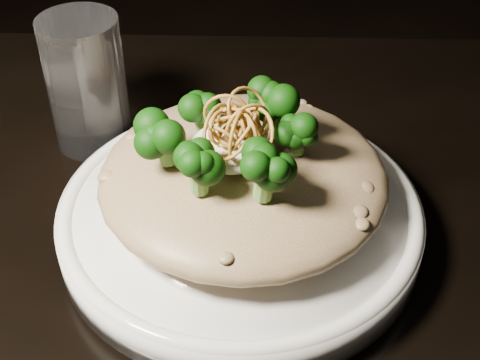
{
  "coord_description": "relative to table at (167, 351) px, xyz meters",
  "views": [
    {
      "loc": [
        0.07,
        -0.34,
        1.13
      ],
      "look_at": [
        0.06,
        0.06,
        0.81
      ],
      "focal_mm": 50.0,
      "sensor_mm": 36.0,
      "label": 1
    }
  ],
  "objects": [
    {
      "name": "broccoli",
      "position": [
        0.05,
        0.05,
        0.19
      ],
      "size": [
        0.13,
        0.13,
        0.05
      ],
      "primitive_type": null,
      "color": "black",
      "rests_on": "risotto"
    },
    {
      "name": "plate",
      "position": [
        0.06,
        0.06,
        0.1
      ],
      "size": [
        0.29,
        0.29,
        0.03
      ],
      "primitive_type": "cylinder",
      "color": "white",
      "rests_on": "table"
    },
    {
      "name": "risotto",
      "position": [
        0.06,
        0.06,
        0.14
      ],
      "size": [
        0.22,
        0.22,
        0.05
      ],
      "primitive_type": "ellipsoid",
      "color": "brown",
      "rests_on": "plate"
    },
    {
      "name": "drinking_glass",
      "position": [
        -0.08,
        0.18,
        0.15
      ],
      "size": [
        0.09,
        0.09,
        0.13
      ],
      "primitive_type": "cylinder",
      "rotation": [
        0.0,
        0.0,
        0.3
      ],
      "color": "white",
      "rests_on": "table"
    },
    {
      "name": "cheese",
      "position": [
        0.05,
        0.06,
        0.17
      ],
      "size": [
        0.06,
        0.06,
        0.02
      ],
      "primitive_type": "ellipsoid",
      "color": "white",
      "rests_on": "risotto"
    },
    {
      "name": "table",
      "position": [
        0.0,
        0.0,
        0.0
      ],
      "size": [
        1.1,
        0.8,
        0.75
      ],
      "color": "black",
      "rests_on": "ground"
    },
    {
      "name": "shallots",
      "position": [
        0.06,
        0.05,
        0.2
      ],
      "size": [
        0.05,
        0.05,
        0.03
      ],
      "primitive_type": null,
      "color": "#90621E",
      "rests_on": "cheese"
    }
  ]
}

